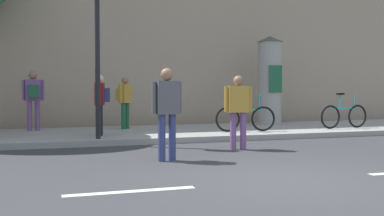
{
  "coord_description": "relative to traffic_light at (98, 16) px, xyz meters",
  "views": [
    {
      "loc": [
        -3.57,
        -6.21,
        1.4
      ],
      "look_at": [
        -0.87,
        2.0,
        1.03
      ],
      "focal_mm": 43.89,
      "sensor_mm": 36.0,
      "label": 1
    }
  ],
  "objects": [
    {
      "name": "pedestrian_near_pole",
      "position": [
        1.1,
        2.67,
        -2.03
      ],
      "size": [
        0.51,
        0.51,
        1.57
      ],
      "color": "#1E5938",
      "rests_on": "sidewalk_curb"
    },
    {
      "name": "poster_column",
      "position": [
        6.1,
        2.86,
        -1.44
      ],
      "size": [
        0.88,
        0.88,
        3.0
      ],
      "color": "#9E9B93",
      "rests_on": "sidewalk_curb"
    },
    {
      "name": "bicycle_leaning",
      "position": [
        4.22,
        0.72,
        -2.57
      ],
      "size": [
        1.76,
        0.28,
        1.09
      ],
      "color": "black",
      "rests_on": "sidewalk_curb"
    },
    {
      "name": "traffic_light",
      "position": [
        0.0,
        0.0,
        0.0
      ],
      "size": [
        0.24,
        0.45,
        4.41
      ],
      "color": "black",
      "rests_on": "sidewalk_curb"
    },
    {
      "name": "building_backdrop",
      "position": [
        2.18,
        6.76,
        0.97
      ],
      "size": [
        36.0,
        5.0,
        8.15
      ],
      "primitive_type": "cube",
      "color": "tan",
      "rests_on": "ground_plane"
    },
    {
      "name": "lane_markings",
      "position": [
        2.18,
        -5.24,
        -3.1
      ],
      "size": [
        25.8,
        0.16,
        0.01
      ],
      "color": "silver",
      "rests_on": "ground_plane"
    },
    {
      "name": "ground_plane",
      "position": [
        2.18,
        -5.24,
        -3.11
      ],
      "size": [
        80.0,
        80.0,
        0.0
      ],
      "primitive_type": "plane",
      "color": "#38383A"
    },
    {
      "name": "bicycle_upright",
      "position": [
        7.57,
        0.77,
        -2.57
      ],
      "size": [
        1.77,
        0.21,
        1.09
      ],
      "color": "black",
      "rests_on": "sidewalk_curb"
    },
    {
      "name": "pedestrian_in_dark_shirt",
      "position": [
        0.94,
        -2.83,
        -2.04
      ],
      "size": [
        0.61,
        0.43,
        1.77
      ],
      "color": "navy",
      "rests_on": "ground_plane"
    },
    {
      "name": "pedestrian_with_backpack",
      "position": [
        0.16,
        0.89,
        -2.01
      ],
      "size": [
        0.44,
        0.62,
        1.59
      ],
      "color": "black",
      "rests_on": "sidewalk_curb"
    },
    {
      "name": "pedestrian_with_bag",
      "position": [
        2.91,
        -1.73,
        -2.11
      ],
      "size": [
        0.63,
        0.45,
        1.67
      ],
      "color": "#724C84",
      "rests_on": "ground_plane"
    },
    {
      "name": "pedestrian_in_light_jacket",
      "position": [
        -1.51,
        2.84,
        -1.92
      ],
      "size": [
        0.62,
        0.4,
        1.73
      ],
      "color": "#724C84",
      "rests_on": "sidewalk_curb"
    },
    {
      "name": "sidewalk_curb",
      "position": [
        2.18,
        1.76,
        -3.03
      ],
      "size": [
        36.0,
        4.0,
        0.15
      ],
      "primitive_type": "cube",
      "color": "#9E9B93",
      "rests_on": "ground_plane"
    }
  ]
}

